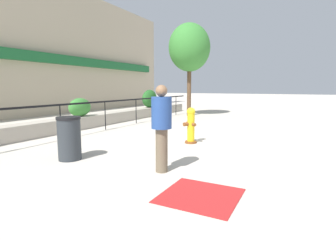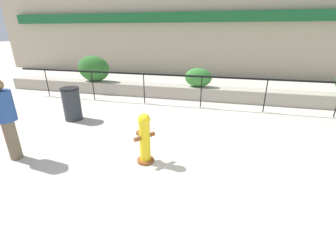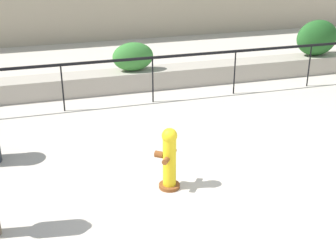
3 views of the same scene
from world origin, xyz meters
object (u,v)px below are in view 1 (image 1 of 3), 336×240
object	(u,v)px
hedge_bush_1	(80,107)
street_tree	(189,48)
hedge_bush_2	(150,99)
fire_hydrant	(191,125)
pedestrian	(162,123)
trash_bin	(69,138)

from	to	relation	value
hedge_bush_1	street_tree	size ratio (longest dim) A/B	0.20
hedge_bush_2	fire_hydrant	size ratio (longest dim) A/B	1.17
street_tree	pedestrian	distance (m)	10.92
trash_bin	fire_hydrant	bearing A→B (deg)	-31.18
street_tree	trash_bin	size ratio (longest dim) A/B	5.28
fire_hydrant	trash_bin	bearing A→B (deg)	148.82
hedge_bush_1	trash_bin	bearing A→B (deg)	-136.98
pedestrian	trash_bin	world-z (taller)	pedestrian
trash_bin	hedge_bush_2	bearing A→B (deg)	20.09
hedge_bush_1	fire_hydrant	world-z (taller)	hedge_bush_1
hedge_bush_2	pedestrian	distance (m)	10.32
hedge_bush_1	hedge_bush_2	world-z (taller)	hedge_bush_2
street_tree	hedge_bush_2	bearing A→B (deg)	121.22
pedestrian	trash_bin	distance (m)	2.39
fire_hydrant	pedestrian	size ratio (longest dim) A/B	0.62
hedge_bush_2	street_tree	xyz separation A→B (m)	(1.20, -1.98, 2.92)
pedestrian	fire_hydrant	bearing A→B (deg)	10.77
fire_hydrant	pedestrian	distance (m)	2.86
pedestrian	trash_bin	xyz separation A→B (m)	(-0.21, 2.33, -0.48)
street_tree	trash_bin	distance (m)	10.73
hedge_bush_2	pedestrian	xyz separation A→B (m)	(-8.67, -5.59, -0.03)
hedge_bush_2	trash_bin	size ratio (longest dim) A/B	1.25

